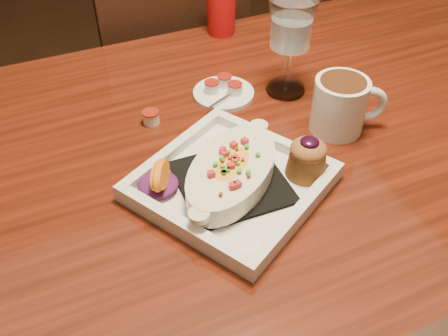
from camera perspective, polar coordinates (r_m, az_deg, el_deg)
name	(u,v)px	position (r m, az deg, el deg)	size (l,w,h in m)	color
table	(269,171)	(0.99, 5.13, -0.30)	(1.50, 0.90, 0.75)	maroon
chair_far	(169,79)	(1.55, -6.34, 10.06)	(0.42, 0.42, 0.93)	black
plate	(238,175)	(0.80, 1.64, -0.78)	(0.36, 0.36, 0.08)	silver
coffee_mug	(341,104)	(0.93, 13.27, 7.19)	(0.13, 0.10, 0.10)	silver
goblet	(291,29)	(0.98, 7.70, 15.48)	(0.09, 0.09, 0.20)	silver
saucer	(223,92)	(1.02, -0.06, 8.74)	(0.12, 0.12, 0.08)	silver
creamer_loose	(151,117)	(0.95, -8.35, 5.78)	(0.03, 0.03, 0.03)	silver
red_tumbler	(221,9)	(1.24, -0.32, 17.76)	(0.07, 0.07, 0.12)	red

